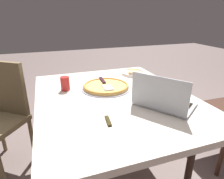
{
  "coord_description": "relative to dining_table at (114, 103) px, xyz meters",
  "views": [
    {
      "loc": [
        1.15,
        -0.42,
        1.26
      ],
      "look_at": [
        -0.02,
        -0.01,
        0.77
      ],
      "focal_mm": 31.06,
      "sensor_mm": 36.0,
      "label": 1
    }
  ],
  "objects": [
    {
      "name": "table_knife",
      "position": [
        0.27,
        -0.14,
        0.06
      ],
      "size": [
        0.24,
        0.05,
        0.01
      ],
      "color": "silver",
      "rests_on": "dining_table"
    },
    {
      "name": "ground_plane",
      "position": [
        0.0,
        0.0,
        -0.67
      ],
      "size": [
        12.0,
        12.0,
        0.0
      ],
      "primitive_type": "plane",
      "color": "#6D5B57"
    },
    {
      "name": "chair_near",
      "position": [
        -0.48,
        -0.81,
        -0.17
      ],
      "size": [
        0.55,
        0.55,
        0.91
      ],
      "color": "brown",
      "rests_on": "ground_plane"
    },
    {
      "name": "dining_table",
      "position": [
        0.0,
        0.0,
        0.0
      ],
      "size": [
        1.27,
        1.03,
        0.73
      ],
      "color": "beige",
      "rests_on": "ground_plane"
    },
    {
      "name": "drink_cup",
      "position": [
        -0.22,
        -0.3,
        0.11
      ],
      "size": [
        0.07,
        0.07,
        0.1
      ],
      "color": "red",
      "rests_on": "dining_table"
    },
    {
      "name": "pizza_tray",
      "position": [
        -0.15,
        -0.01,
        0.07
      ],
      "size": [
        0.37,
        0.37,
        0.03
      ],
      "color": "#9C99AB",
      "rests_on": "dining_table"
    },
    {
      "name": "laptop",
      "position": [
        0.25,
        0.22,
        0.1
      ],
      "size": [
        0.41,
        0.39,
        0.21
      ],
      "color": "#B3B8C0",
      "rests_on": "dining_table"
    },
    {
      "name": "pizza_plate",
      "position": [
        -0.41,
        0.34,
        0.07
      ],
      "size": [
        0.22,
        0.22,
        0.04
      ],
      "color": "white",
      "rests_on": "dining_table"
    }
  ]
}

